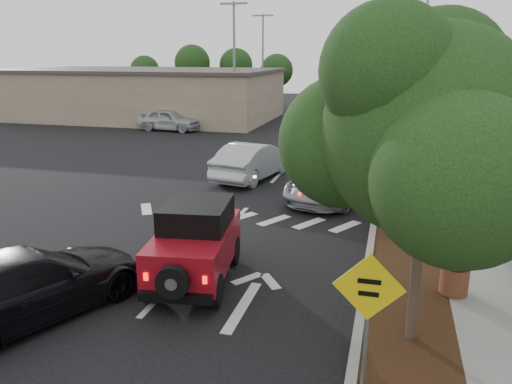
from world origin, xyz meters
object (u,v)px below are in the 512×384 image
at_px(red_jeep, 197,241).
at_px(silver_suv_ahead, 332,181).
at_px(black_suv_oncoming, 27,285).
at_px(speed_hump_sign, 368,304).

xyz_separation_m(red_jeep, silver_suv_ahead, (2.38, 7.99, -0.29)).
relative_size(red_jeep, black_suv_oncoming, 0.76).
distance_m(red_jeep, speed_hump_sign, 5.59).
relative_size(black_suv_oncoming, speed_hump_sign, 2.17).
xyz_separation_m(red_jeep, black_suv_oncoming, (-2.76, -2.79, -0.24)).
distance_m(silver_suv_ahead, black_suv_oncoming, 11.94).
xyz_separation_m(silver_suv_ahead, speed_hump_sign, (1.94, -11.47, 0.96)).
xyz_separation_m(red_jeep, speed_hump_sign, (4.33, -3.48, 0.68)).
distance_m(black_suv_oncoming, speed_hump_sign, 7.18).
relative_size(red_jeep, silver_suv_ahead, 0.78).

